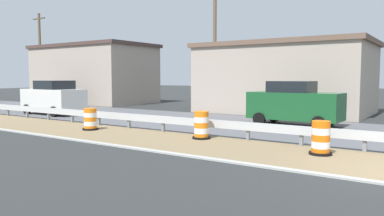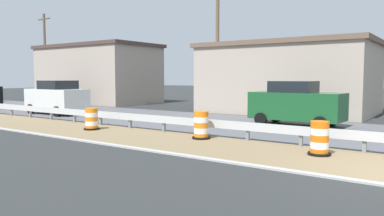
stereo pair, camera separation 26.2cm
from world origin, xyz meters
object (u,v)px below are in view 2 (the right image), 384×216
traffic_barrel_close (201,126)px  utility_pole_mid (45,57)px  traffic_barrel_mid (92,120)px  car_trailing_near_lane (296,103)px  traffic_barrel_nearest (319,140)px  utility_pole_near (217,41)px  car_mid_far_lane (57,95)px  car_lead_far_lane (57,97)px

traffic_barrel_close → utility_pole_mid: (9.88, 24.83, 3.94)m
traffic_barrel_mid → car_trailing_near_lane: 9.95m
traffic_barrel_nearest → utility_pole_near: 14.47m
car_trailing_near_lane → utility_pole_near: 8.25m
traffic_barrel_nearest → traffic_barrel_mid: size_ratio=1.06×
car_trailing_near_lane → utility_pole_mid: size_ratio=0.54×
car_trailing_near_lane → car_mid_far_lane: size_ratio=1.04×
traffic_barrel_nearest → utility_pole_mid: bearing=70.7°
car_trailing_near_lane → utility_pole_mid: utility_pole_mid is taller
car_mid_far_lane → utility_pole_near: (2.88, -13.37, 3.82)m
traffic_barrel_mid → utility_pole_near: bearing=-3.7°
traffic_barrel_nearest → traffic_barrel_mid: traffic_barrel_nearest is taller
car_mid_far_lane → traffic_barrel_mid: bearing=-29.1°
traffic_barrel_close → utility_pole_mid: size_ratio=0.13×
car_trailing_near_lane → car_mid_far_lane: bearing=-179.2°
traffic_barrel_nearest → car_lead_far_lane: 18.37m
car_mid_far_lane → utility_pole_near: bearing=12.7°
car_trailing_near_lane → utility_pole_near: (3.32, 6.58, 3.71)m
traffic_barrel_nearest → traffic_barrel_mid: 10.31m
car_lead_far_lane → utility_pole_near: bearing=-140.2°
traffic_barrel_nearest → car_mid_far_lane: (6.99, 23.03, 0.52)m
car_trailing_near_lane → car_lead_far_lane: 15.30m
car_lead_far_lane → car_mid_far_lane: (3.58, 4.98, -0.11)m
car_lead_far_lane → utility_pole_near: (6.46, -8.39, 3.72)m
traffic_barrel_nearest → car_mid_far_lane: size_ratio=0.24×
car_trailing_near_lane → utility_pole_mid: bearing=173.9°
traffic_barrel_nearest → car_mid_far_lane: bearing=73.1°
traffic_barrel_mid → car_lead_far_lane: bearing=64.7°
car_lead_far_lane → car_trailing_near_lane: bearing=-166.0°
utility_pole_near → car_lead_far_lane: bearing=127.6°
traffic_barrel_mid → utility_pole_mid: (10.62, 19.25, 3.98)m
traffic_barrel_mid → car_trailing_near_lane: (6.79, -7.24, 0.66)m
traffic_barrel_mid → utility_pole_near: (10.11, -0.65, 4.37)m
utility_pole_mid → car_lead_far_lane: bearing=-121.2°
utility_pole_near → car_mid_far_lane: bearing=102.2°
traffic_barrel_close → car_trailing_near_lane: size_ratio=0.24×
utility_pole_mid → car_trailing_near_lane: bearing=-98.2°
traffic_barrel_close → car_lead_far_lane: bearing=77.6°
traffic_barrel_mid → car_lead_far_lane: (3.65, 7.73, 0.65)m
utility_pole_near → utility_pole_mid: bearing=88.5°
traffic_barrel_close → utility_pole_mid: bearing=68.3°
traffic_barrel_nearest → utility_pole_mid: size_ratio=0.12×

